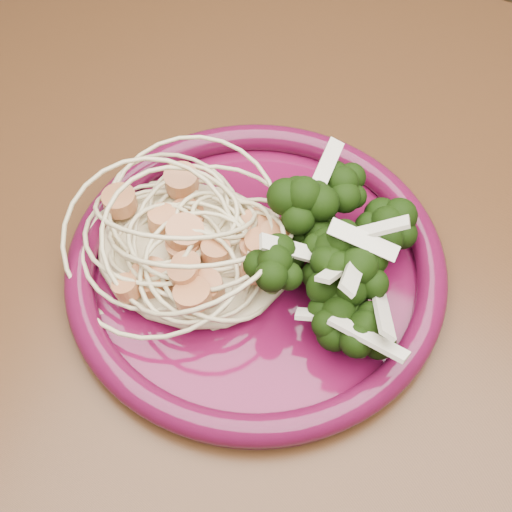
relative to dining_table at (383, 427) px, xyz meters
name	(u,v)px	position (x,y,z in m)	size (l,w,h in m)	color
dining_table	(383,427)	(0.00, 0.00, 0.00)	(1.20, 0.80, 0.75)	#472814
dinner_plate	(256,265)	(-0.12, 0.02, 0.11)	(0.31, 0.31, 0.02)	#520A28
spaghetti_pile	(193,243)	(-0.16, 0.01, 0.12)	(0.14, 0.12, 0.03)	#C9BB8C
scallop_cluster	(188,210)	(-0.16, 0.01, 0.16)	(0.12, 0.12, 0.04)	#C97F4B
broccoli_pile	(337,262)	(-0.06, 0.03, 0.13)	(0.09, 0.14, 0.05)	black
onion_garnish	(341,233)	(-0.06, 0.03, 0.16)	(0.06, 0.09, 0.05)	beige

